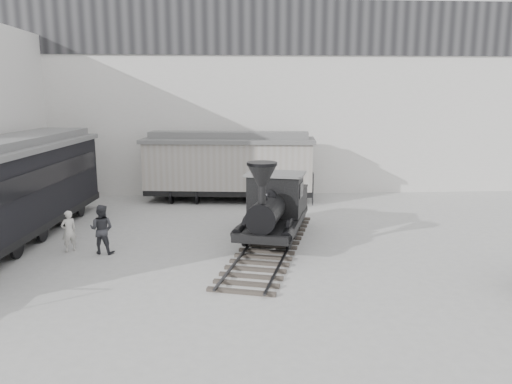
{
  "coord_description": "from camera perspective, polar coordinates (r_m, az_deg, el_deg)",
  "views": [
    {
      "loc": [
        -0.97,
        -15.18,
        5.92
      ],
      "look_at": [
        0.25,
        4.44,
        2.0
      ],
      "focal_mm": 35.0,
      "sensor_mm": 36.0,
      "label": 1
    }
  ],
  "objects": [
    {
      "name": "north_wall",
      "position": [
        30.18,
        -1.75,
        10.58
      ],
      "size": [
        34.0,
        2.51,
        11.0
      ],
      "color": "silver",
      "rests_on": "ground"
    },
    {
      "name": "locomotive",
      "position": [
        19.92,
        2.03,
        -2.2
      ],
      "size": [
        4.74,
        10.01,
        3.46
      ],
      "rotation": [
        0.0,
        0.0,
        -0.28
      ],
      "color": "#413C35",
      "rests_on": "ground"
    },
    {
      "name": "visitor_b",
      "position": [
        19.48,
        -17.23,
        -4.08
      ],
      "size": [
        1.01,
        0.85,
        1.86
      ],
      "primitive_type": "imported",
      "rotation": [
        0.0,
        0.0,
        2.97
      ],
      "color": "#333439",
      "rests_on": "ground"
    },
    {
      "name": "boxcar",
      "position": [
        27.59,
        -3.12,
        3.12
      ],
      "size": [
        9.64,
        3.97,
        3.84
      ],
      "rotation": [
        0.0,
        0.0,
        -0.11
      ],
      "color": "black",
      "rests_on": "ground"
    },
    {
      "name": "passenger_coach",
      "position": [
        21.64,
        -26.91,
        -0.02
      ],
      "size": [
        4.24,
        14.66,
        3.87
      ],
      "rotation": [
        0.0,
        0.0,
        -0.09
      ],
      "color": "black",
      "rests_on": "ground"
    },
    {
      "name": "visitor_a",
      "position": [
        20.13,
        -20.61,
        -4.2
      ],
      "size": [
        0.69,
        0.66,
        1.59
      ],
      "primitive_type": "imported",
      "rotation": [
        0.0,
        0.0,
        3.8
      ],
      "color": "silver",
      "rests_on": "ground"
    },
    {
      "name": "ground",
      "position": [
        16.32,
        0.09,
        -9.99
      ],
      "size": [
        90.0,
        90.0,
        0.0
      ],
      "primitive_type": "plane",
      "color": "#9E9E9B"
    }
  ]
}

